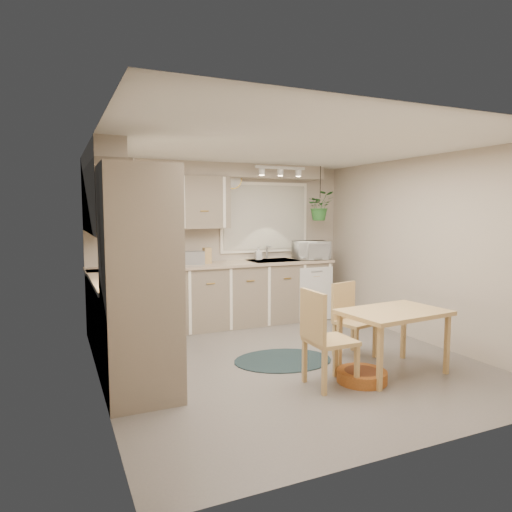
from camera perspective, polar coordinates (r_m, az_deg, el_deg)
name	(u,v)px	position (r m, az deg, el deg)	size (l,w,h in m)	color
floor	(286,361)	(5.33, 3.83, -12.96)	(4.20, 4.20, 0.00)	#67615A
ceiling	(288,146)	(5.10, 4.01, 13.53)	(4.20, 4.20, 0.00)	silver
wall_back	(223,244)	(6.99, -4.16, 1.53)	(4.00, 0.04, 2.40)	#AEA190
wall_front	(429,283)	(3.38, 20.84, -3.20)	(4.00, 0.04, 2.40)	#AEA190
wall_left	(98,265)	(4.51, -19.19, -1.02)	(0.04, 4.20, 2.40)	#AEA190
wall_right	(424,250)	(6.26, 20.31, 0.72)	(0.04, 4.20, 2.40)	#AEA190
base_cab_left	(120,320)	(5.52, -16.59, -7.67)	(0.60, 1.85, 0.90)	gray
base_cab_back	(217,296)	(6.74, -4.85, -5.06)	(3.60, 0.60, 0.90)	gray
counter_left	(120,280)	(5.44, -16.62, -2.83)	(0.64, 1.89, 0.04)	#CBAD94
counter_back	(217,265)	(6.66, -4.86, -1.10)	(3.64, 0.64, 0.04)	#CBAD94
oven_stack	(140,284)	(4.20, -14.25, -3.42)	(0.65, 0.65, 2.10)	gray
wall_oven_face	(176,282)	(4.26, -10.00, -3.20)	(0.02, 0.56, 0.58)	silver
upper_cab_left	(104,200)	(5.49, -18.46, 6.67)	(0.35, 2.00, 0.75)	gray
upper_cab_back	(159,202)	(6.53, -12.00, 6.62)	(2.00, 0.35, 0.75)	gray
soffit_left	(100,157)	(5.52, -18.88, 11.59)	(0.30, 2.00, 0.20)	#AEA190
soffit_back	(213,170)	(6.80, -5.41, 10.68)	(3.60, 0.30, 0.20)	#AEA190
cooktop	(129,285)	(4.87, -15.63, -3.47)	(0.52, 0.58, 0.02)	silver
range_hood	(125,241)	(4.82, -16.01, 1.87)	(0.40, 0.60, 0.14)	silver
window_blinds	(265,217)	(7.22, 1.15, 4.85)	(1.40, 0.02, 1.00)	silver
window_frame	(265,217)	(7.23, 1.11, 4.85)	(1.50, 0.02, 1.10)	white
sink	(272,263)	(7.02, 2.07, -0.91)	(0.70, 0.48, 0.10)	#999CA1
dishwasher_front	(316,294)	(7.11, 7.53, -4.74)	(0.58, 0.01, 0.83)	silver
track_light_bar	(280,168)	(6.78, 3.06, 10.97)	(0.80, 0.04, 0.04)	silver
wall_clock	(232,179)	(7.02, -2.97, 9.56)	(0.30, 0.30, 0.03)	gold
dining_table	(393,342)	(5.06, 16.74, -10.22)	(1.07, 0.71, 0.67)	tan
chair_left	(331,338)	(4.54, 9.31, -10.07)	(0.44, 0.44, 0.95)	tan
chair_back	(355,321)	(5.48, 12.26, -7.89)	(0.40, 0.40, 0.86)	tan
braided_rug	(283,360)	(5.34, 3.38, -12.87)	(1.13, 0.84, 0.01)	black
pet_bed	(362,376)	(4.82, 13.09, -14.42)	(0.50, 0.50, 0.11)	#AD5822
microwave	(311,248)	(7.21, 6.91, 0.97)	(0.53, 0.29, 0.36)	silver
soap_bottle	(258,257)	(7.07, 0.30, -0.13)	(0.10, 0.21, 0.10)	silver
hanging_plant	(320,209)	(7.26, 8.00, 5.80)	(0.41, 0.45, 0.35)	#2A6729
coffee_maker	(155,254)	(6.42, -12.53, 0.19)	(0.19, 0.23, 0.33)	black
toaster	(193,258)	(6.57, -7.82, -0.23)	(0.31, 0.18, 0.19)	#999CA1
knife_block	(207,256)	(6.66, -6.14, 0.05)	(0.10, 0.10, 0.23)	tan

